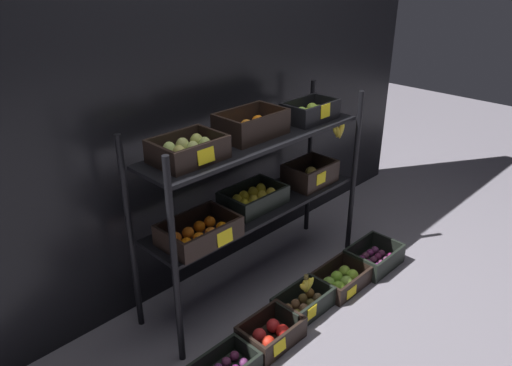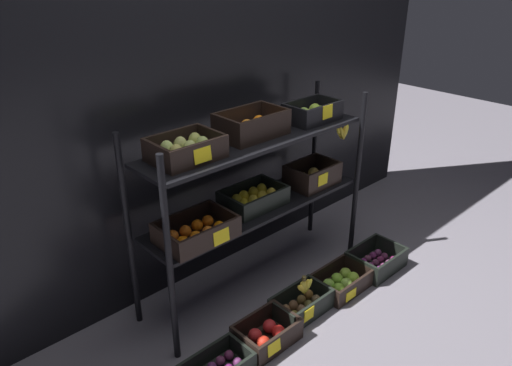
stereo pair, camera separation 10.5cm
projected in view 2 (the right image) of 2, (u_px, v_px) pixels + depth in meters
The scene contains 8 objects.
ground_plane at pixel (256, 281), 3.00m from camera, with size 10.00×10.00×0.00m, color slate.
storefront_wall at pixel (210, 86), 2.76m from camera, with size 3.81×0.12×2.28m, color black.
display_rack at pixel (255, 172), 2.68m from camera, with size 1.53×0.39×1.09m.
crate_ground_apple_red at pixel (267, 334), 2.52m from camera, with size 0.32×0.23×0.12m.
crate_ground_kiwi at pixel (301, 305), 2.72m from camera, with size 0.34×0.21×0.12m.
crate_ground_apple_green at pixel (341, 282), 2.92m from camera, with size 0.34×0.24×0.11m.
crate_ground_rightmost_plum at pixel (376, 261), 3.11m from camera, with size 0.34×0.25×0.13m.
banana_bunch_loose at pixel (304, 287), 2.68m from camera, with size 0.13×0.04×0.12m.
Camera 2 is at (-1.68, -1.80, 1.83)m, focal length 34.39 mm.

